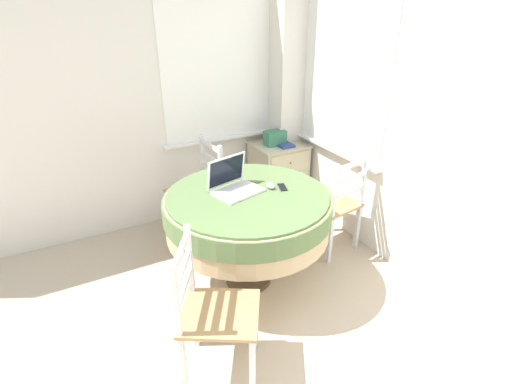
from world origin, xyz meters
TOP-DOWN VIEW (x-y plane):
  - corner_room_shell at (1.12, 1.91)m, footprint 4.21×4.89m
  - round_dining_table at (0.77, 1.75)m, footprint 1.23×1.23m
  - laptop at (0.72, 1.85)m, footprint 0.40×0.35m
  - computer_mouse at (0.97, 1.76)m, footprint 0.05×0.08m
  - cell_phone at (1.05, 1.72)m, footprint 0.09×0.13m
  - dining_chair_near_back_window at (0.70, 2.61)m, footprint 0.48×0.45m
  - dining_chair_near_right_window at (1.64, 1.81)m, footprint 0.47×0.50m
  - dining_chair_camera_near at (0.21, 1.09)m, footprint 0.58×0.57m
  - corner_cabinet at (1.66, 2.77)m, footprint 0.52×0.48m
  - storage_box at (1.61, 2.76)m, footprint 0.21×0.13m
  - book_on_cabinet at (1.67, 2.71)m, footprint 0.15×0.25m

SIDE VIEW (x-z plane):
  - corner_cabinet at x=1.66m, z-range 0.00..0.70m
  - dining_chair_near_back_window at x=0.70m, z-range -0.01..0.90m
  - dining_chair_near_right_window at x=1.64m, z-range -0.01..0.90m
  - dining_chair_camera_near at x=0.21m, z-range -0.01..0.90m
  - round_dining_table at x=0.77m, z-range 0.24..1.01m
  - book_on_cabinet at x=1.67m, z-range 0.70..0.72m
  - storage_box at x=1.61m, z-range 0.70..0.84m
  - cell_phone at x=1.05m, z-range 0.77..0.78m
  - computer_mouse at x=0.97m, z-range 0.77..0.81m
  - laptop at x=0.72m, z-range 0.70..0.95m
  - corner_room_shell at x=1.12m, z-range 0.00..2.55m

